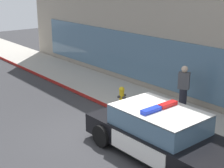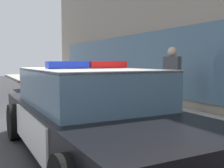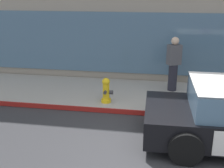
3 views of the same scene
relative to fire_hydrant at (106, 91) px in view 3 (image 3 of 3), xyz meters
The scene contains 5 objects.
ground 2.62m from the fire_hydrant, 60.19° to the right, with size 48.00×48.00×0.00m, color #303033.
sidewalk 1.63m from the fire_hydrant, 35.50° to the left, with size 48.00×2.64×0.15m, color #A39E93.
curb_red_paint 1.41m from the fire_hydrant, 18.42° to the right, with size 28.80×0.04×0.14m, color maroon.
fire_hydrant is the anchor object (origin of this frame).
pedestrian_on_sidewalk 2.38m from the fire_hydrant, 35.64° to the left, with size 0.48×0.42×1.71m.
Camera 3 is at (0.16, -5.32, 3.28)m, focal length 46.17 mm.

